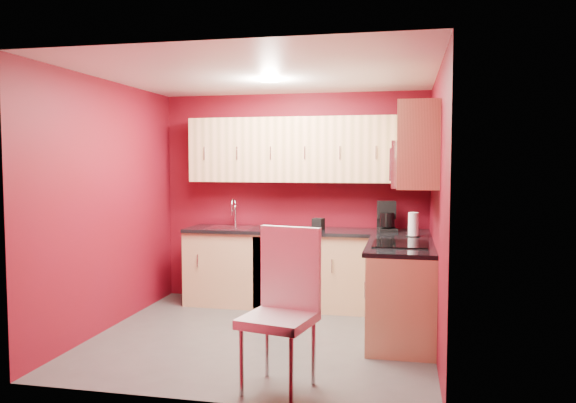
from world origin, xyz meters
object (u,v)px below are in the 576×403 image
at_px(microwave, 413,164).
at_px(dining_chair, 278,311).
at_px(paper_towel, 413,224).
at_px(sink, 231,224).
at_px(napkin_holder, 318,224).
at_px(coffee_maker, 387,216).

distance_m(microwave, dining_chair, 2.01).
bearing_deg(paper_towel, sink, 169.29).
height_order(sink, napkin_holder, sink).
xyz_separation_m(sink, coffee_maker, (1.83, -0.00, 0.13)).
bearing_deg(coffee_maker, dining_chair, -117.50).
xyz_separation_m(sink, paper_towel, (2.11, -0.40, 0.09)).
relative_size(sink, napkin_holder, 4.09).
relative_size(sink, paper_towel, 2.08).
bearing_deg(microwave, dining_chair, -124.64).
distance_m(microwave, coffee_maker, 1.19).
distance_m(paper_towel, dining_chair, 2.27).
bearing_deg(napkin_holder, dining_chair, -88.09).
bearing_deg(coffee_maker, paper_towel, -65.95).
distance_m(napkin_holder, paper_towel, 1.14).
height_order(coffee_maker, dining_chair, coffee_maker).
relative_size(microwave, napkin_holder, 5.97).
bearing_deg(microwave, coffee_maker, 104.79).
bearing_deg(microwave, napkin_holder, 135.72).
bearing_deg(microwave, paper_towel, 88.46).
xyz_separation_m(microwave, sink, (-2.09, 1.00, -0.72)).
relative_size(coffee_maker, dining_chair, 0.28).
distance_m(coffee_maker, paper_towel, 0.49).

